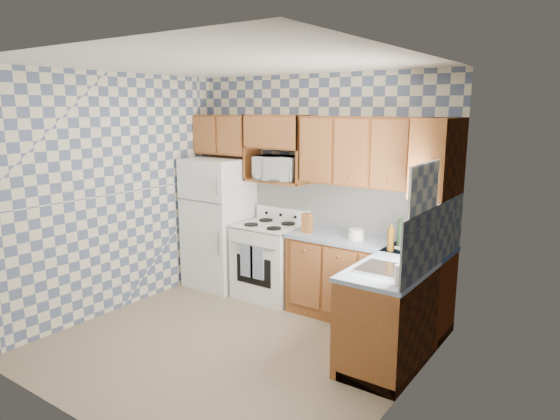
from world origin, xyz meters
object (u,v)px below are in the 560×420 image
object	(u,v)px
stove_body	(270,262)
refrigerator	(219,223)
microwave	(278,168)
electric_kettle	(414,242)

from	to	relation	value
stove_body	refrigerator	bearing A→B (deg)	-178.22
microwave	stove_body	bearing A→B (deg)	-105.12
refrigerator	microwave	world-z (taller)	microwave
microwave	electric_kettle	world-z (taller)	microwave
refrigerator	stove_body	xyz separation A→B (m)	(0.80, 0.03, -0.39)
refrigerator	microwave	xyz separation A→B (m)	(0.82, 0.17, 0.76)
refrigerator	stove_body	size ratio (longest dim) A/B	1.87
refrigerator	microwave	bearing A→B (deg)	11.78
electric_kettle	microwave	bearing A→B (deg)	172.17
refrigerator	electric_kettle	size ratio (longest dim) A/B	9.06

